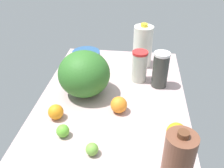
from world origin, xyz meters
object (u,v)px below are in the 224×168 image
watermelon (84,74)px  orange_by_jug (176,132)px  chocolate_milk_jug (178,162)px  tumbler_cup (139,66)px  shaker_bottle (160,70)px  milk_jug (143,46)px  mixing_bowl (86,55)px  lime_near_front (92,149)px  lime_loose (63,131)px  orange_far_back (119,105)px  orange_beside_bowl (56,112)px

watermelon → orange_by_jug: watermelon is taller
chocolate_milk_jug → tumbler_cup: (-68.69, -13.92, -2.53)cm
shaker_bottle → milk_jug: milk_jug is taller
milk_jug → mixing_bowl: 38.90cm
shaker_bottle → milk_jug: (-24.12, -10.12, 2.71)cm
shaker_bottle → mixing_bowl: (-28.16, -47.42, -7.57)cm
watermelon → lime_near_front: 44.06cm
lime_loose → orange_by_jug: bearing=93.9°
chocolate_milk_jug → watermelon: bearing=-141.0°
shaker_bottle → chocolate_milk_jug: (64.18, 2.45, 1.53)cm
watermelon → orange_by_jug: 54.39cm
orange_by_jug → watermelon: bearing=-123.6°
orange_far_back → orange_by_jug: (16.13, 25.47, 0.13)cm
milk_jug → watermelon: bearing=-39.1°
lime_near_front → orange_beside_bowl: size_ratio=0.72×
mixing_bowl → tumbler_cup: bearing=56.7°
mixing_bowl → orange_far_back: 60.50cm
chocolate_milk_jug → orange_beside_bowl: size_ratio=3.48×
shaker_bottle → lime_loose: size_ratio=3.61×
tumbler_cup → lime_near_front: 60.90cm
mixing_bowl → orange_beside_bowl: 62.35cm
lime_loose → orange_far_back: bearing=131.3°
orange_far_back → orange_beside_bowl: (8.30, -28.57, -0.44)cm
milk_jug → mixing_bowl: bearing=-96.2°
shaker_bottle → orange_beside_bowl: bearing=-55.0°
mixing_bowl → lime_loose: size_ratio=3.32×
tumbler_cup → orange_by_jug: bearing=19.8°
watermelon → orange_beside_bowl: watermelon is taller
lime_near_front → milk_jug: bearing=167.0°
chocolate_milk_jug → orange_by_jug: size_ratio=3.00×
mixing_bowl → orange_beside_bowl: size_ratio=2.59×
tumbler_cup → orange_beside_bowl: (38.68, -37.33, -5.58)cm
orange_far_back → tumbler_cup: bearing=163.9°
milk_jug → orange_by_jug: 68.44cm
chocolate_milk_jug → orange_by_jug: chocolate_milk_jug is taller
chocolate_milk_jug → lime_near_front: bearing=-108.9°
lime_loose → shaker_bottle: bearing=136.9°
shaker_bottle → orange_far_back: shaker_bottle is taller
lime_loose → orange_far_back: orange_far_back is taller
mixing_bowl → orange_by_jug: 87.74cm
orange_far_back → lime_near_front: bearing=-15.8°
orange_far_back → mixing_bowl: bearing=-153.3°
tumbler_cup → orange_far_back: size_ratio=2.27×
watermelon → milk_jug: (-36.32, 29.47, 0.94)cm
chocolate_milk_jug → orange_far_back: bearing=-149.4°
orange_by_jug → orange_far_back: bearing=-122.3°
watermelon → chocolate_milk_jug: (51.98, 42.04, -0.24)cm
chocolate_milk_jug → lime_loose: chocolate_milk_jug is taller
milk_jug → mixing_bowl: size_ratio=1.47×
shaker_bottle → watermelon: size_ratio=0.75×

